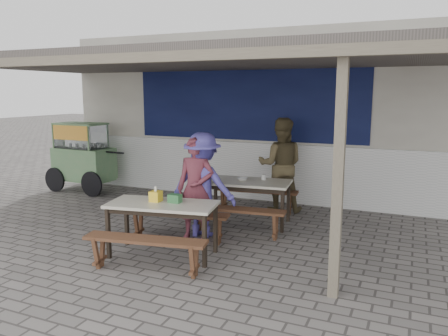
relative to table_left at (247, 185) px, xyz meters
name	(u,v)px	position (x,y,z in m)	size (l,w,h in m)	color
ground	(186,242)	(-0.50, -1.27, -0.67)	(60.00, 60.00, 0.00)	slate
back_wall	(264,116)	(-0.50, 2.31, 1.05)	(9.00, 1.28, 3.50)	beige
warung_roof	(212,62)	(-0.48, -0.37, 2.04)	(9.00, 4.21, 2.81)	#4F4843
table_left	(247,185)	(0.00, 0.00, 0.00)	(1.53, 0.92, 0.75)	beige
bench_left_street	(236,215)	(0.08, -0.69, -0.33)	(1.58, 0.46, 0.45)	brown
bench_left_wall	(256,195)	(-0.08, 0.69, -0.33)	(1.58, 0.46, 0.45)	brown
table_right	(162,208)	(-0.53, -1.87, 0.00)	(1.58, 0.93, 0.75)	beige
bench_right_street	(145,246)	(-0.42, -2.46, -0.33)	(1.60, 0.56, 0.45)	brown
bench_right_wall	(177,219)	(-0.64, -1.27, -0.33)	(1.60, 0.56, 0.45)	brown
vendor_cart	(83,154)	(-4.31, 0.86, 0.17)	(1.98, 0.81, 1.56)	#6C8B5D
patron_street_side	(196,189)	(-0.44, -1.04, 0.12)	(0.58, 0.38, 1.58)	brown
patron_wall_side	(281,165)	(0.29, 1.03, 0.21)	(0.86, 0.67, 1.78)	brown
patron_right_table	(203,185)	(-0.41, -0.87, 0.14)	(1.06, 0.61, 1.63)	#544BB0
tissue_box	(156,196)	(-0.66, -1.83, 0.15)	(0.14, 0.14, 0.14)	yellow
donation_box	(175,198)	(-0.38, -1.78, 0.13)	(0.17, 0.12, 0.12)	#2F6B3A
condiment_jar	(264,177)	(0.23, 0.20, 0.12)	(0.08, 0.08, 0.09)	silver
condiment_bowl	(243,179)	(-0.09, 0.03, 0.10)	(0.18, 0.18, 0.04)	white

